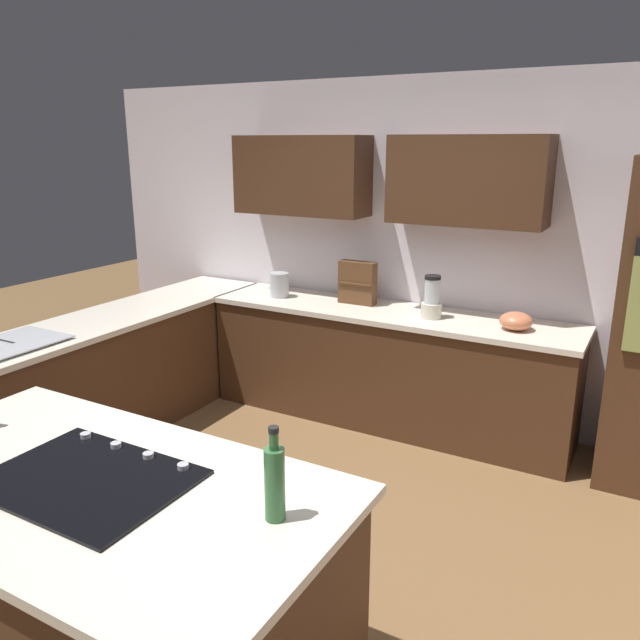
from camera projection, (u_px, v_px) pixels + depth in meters
ground_plane at (277, 539)px, 3.48m from camera, size 14.00×14.00×0.00m
wall_back at (412, 235)px, 4.84m from camera, size 6.00×0.44×2.60m
lower_cabinets_back at (386, 369)px, 4.85m from camera, size 2.80×0.60×0.86m
countertop_back at (388, 313)px, 4.73m from camera, size 2.84×0.64×0.04m
lower_cabinets_side at (112, 377)px, 4.68m from camera, size 0.60×2.90×0.86m
countertop_side at (106, 320)px, 4.56m from camera, size 0.64×2.94×0.04m
island_base at (99, 587)px, 2.48m from camera, size 1.90×0.98×0.86m
island_top at (88, 486)px, 2.36m from camera, size 1.98×1.06×0.04m
sink_unit at (3, 345)px, 3.87m from camera, size 0.46×0.70×0.23m
cooktop at (88, 479)px, 2.36m from camera, size 0.76×0.56×0.03m
blender at (432, 300)px, 4.49m from camera, size 0.15×0.15×0.31m
mixing_bowl at (516, 321)px, 4.23m from camera, size 0.22×0.22×0.12m
spice_rack at (357, 283)px, 4.88m from camera, size 0.29×0.11×0.33m
kettle at (279, 285)px, 5.11m from camera, size 0.15×0.15×0.20m
second_bottle at (275, 482)px, 2.08m from camera, size 0.07×0.07×0.34m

